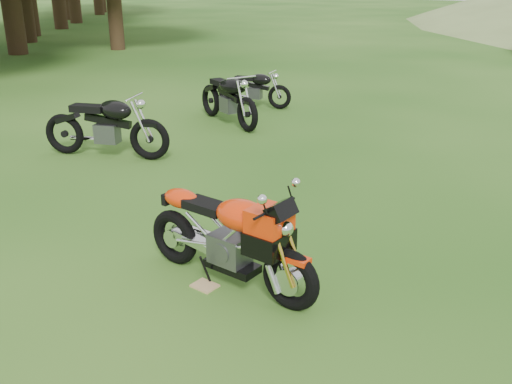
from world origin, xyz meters
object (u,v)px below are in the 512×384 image
Objects in this scene: sport_motorcycle at (228,230)px; vintage_moto_a at (105,124)px; vintage_moto_d at (254,88)px; plywood_board at (205,286)px; vintage_moto_b at (228,97)px.

sport_motorcycle is 4.59m from vintage_moto_a.
vintage_moto_d is at bearing 125.63° from sport_motorcycle.
plywood_board is 4.58m from vintage_moto_a.
sport_motorcycle is 0.61m from plywood_board.
vintage_moto_d is (-4.12, 6.63, 0.42)m from plywood_board.
plywood_board is 0.14× the size of vintage_moto_d.
plywood_board is at bearing -52.08° from vintage_moto_a.
vintage_moto_b is 1.24× the size of vintage_moto_d.
vintage_moto_b is at bearing 62.34° from vintage_moto_a.
vintage_moto_a is 2.87m from vintage_moto_b.
vintage_moto_b is (-3.68, 5.12, 0.53)m from plywood_board.
vintage_moto_a is at bearing -72.56° from vintage_moto_b.
vintage_moto_b is (0.27, 2.86, -0.01)m from vintage_moto_a.
vintage_moto_a is at bearing 155.24° from sport_motorcycle.
vintage_moto_b reaches higher than vintage_moto_d.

